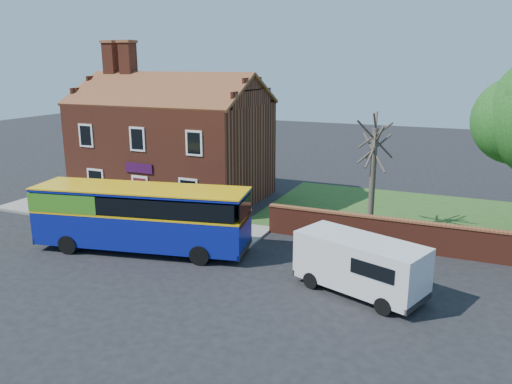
% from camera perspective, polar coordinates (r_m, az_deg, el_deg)
% --- Properties ---
extents(ground, '(120.00, 120.00, 0.00)m').
position_cam_1_polar(ground, '(22.96, -9.70, -9.06)').
color(ground, black).
rests_on(ground, ground).
extents(pavement, '(18.00, 3.50, 0.12)m').
position_cam_1_polar(pavement, '(31.21, -14.81, -2.84)').
color(pavement, gray).
rests_on(pavement, ground).
extents(kerb, '(18.00, 0.15, 0.14)m').
position_cam_1_polar(kerb, '(29.92, -16.86, -3.72)').
color(kerb, slate).
rests_on(kerb, ground).
extents(grass_strip, '(26.00, 12.00, 0.04)m').
position_cam_1_polar(grass_strip, '(31.87, 24.65, -3.43)').
color(grass_strip, '#426B28').
rests_on(grass_strip, ground).
extents(shop_building, '(12.30, 8.13, 10.50)m').
position_cam_1_polar(shop_building, '(35.02, -9.42, 4.94)').
color(shop_building, maroon).
rests_on(shop_building, ground).
extents(boundary_wall, '(22.00, 0.38, 1.60)m').
position_cam_1_polar(boundary_wall, '(25.92, 24.97, -5.56)').
color(boundary_wall, maroon).
rests_on(boundary_wall, ground).
extents(bus, '(10.94, 4.72, 3.23)m').
position_cam_1_polar(bus, '(25.43, -13.66, -2.53)').
color(bus, navy).
rests_on(bus, ground).
extents(van_near, '(5.64, 3.75, 2.30)m').
position_cam_1_polar(van_near, '(20.71, 11.83, -7.97)').
color(van_near, silver).
rests_on(van_near, ground).
extents(bare_tree, '(2.34, 2.79, 6.25)m').
position_cam_1_polar(bare_tree, '(28.24, 13.21, 2.06)').
color(bare_tree, '#4C4238').
rests_on(bare_tree, ground).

